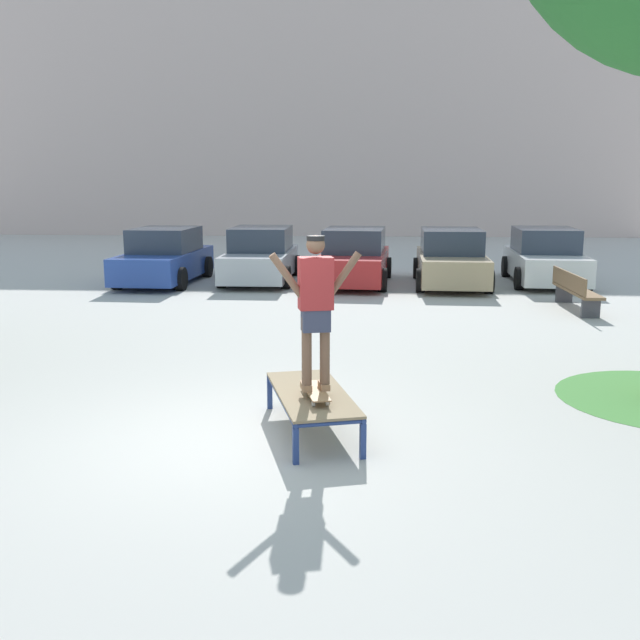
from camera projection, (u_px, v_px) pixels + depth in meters
name	position (u px, v px, depth m)	size (l,w,h in m)	color
ground_plane	(240.00, 441.00, 7.98)	(120.00, 120.00, 0.00)	#B7B5AD
building_facade	(288.00, 99.00, 36.92)	(34.92, 4.00, 13.58)	beige
skate_box	(312.00, 396.00, 8.20)	(1.24, 2.03, 0.46)	navy
skateboard	(316.00, 391.00, 7.95)	(0.38, 0.82, 0.09)	#9E754C
skater	(316.00, 302.00, 7.77)	(0.99, 0.36, 1.69)	brown
car_blue	(165.00, 258.00, 19.95)	(2.06, 4.27, 1.50)	#28479E
car_silver	(261.00, 257.00, 20.23)	(1.93, 4.20, 1.50)	#B7BABF
car_red	(354.00, 258.00, 19.76)	(2.15, 4.31, 1.50)	red
car_tan	(451.00, 260.00, 19.48)	(2.03, 4.26, 1.50)	tan
car_white	(545.00, 258.00, 19.85)	(2.10, 4.29, 1.50)	silver
park_bench	(575.00, 290.00, 15.84)	(0.48, 2.41, 0.83)	brown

